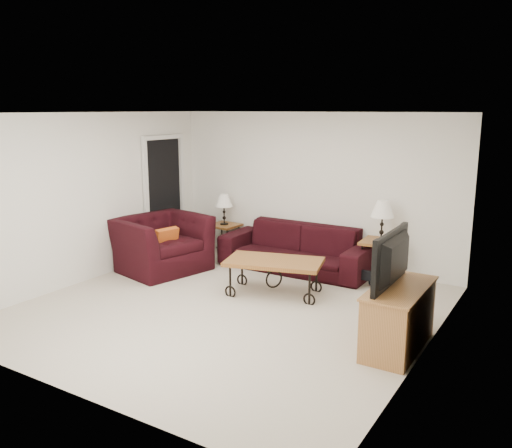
{
  "coord_description": "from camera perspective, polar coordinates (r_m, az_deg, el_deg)",
  "views": [
    {
      "loc": [
        3.74,
        -5.42,
        2.55
      ],
      "look_at": [
        0.0,
        0.7,
        1.0
      ],
      "focal_mm": 37.56,
      "sensor_mm": 36.0,
      "label": 1
    }
  ],
  "objects": [
    {
      "name": "throw_pillow",
      "position": [
        8.54,
        -9.54,
        -1.74
      ],
      "size": [
        0.19,
        0.41,
        0.39
      ],
      "primitive_type": "cube",
      "rotation": [
        0.0,
        0.0,
        1.33
      ],
      "color": "red",
      "rests_on": "armchair"
    },
    {
      "name": "sofa",
      "position": [
        8.64,
        4.3,
        -2.55
      ],
      "size": [
        2.45,
        0.96,
        0.71
      ],
      "primitive_type": "imported",
      "color": "black",
      "rests_on": "ground"
    },
    {
      "name": "backpack",
      "position": [
        8.03,
        12.19,
        -4.92
      ],
      "size": [
        0.4,
        0.34,
        0.45
      ],
      "primitive_type": "ellipsoid",
      "rotation": [
        0.0,
        0.0,
        0.25
      ],
      "color": "black",
      "rests_on": "ground"
    },
    {
      "name": "wall_left",
      "position": [
        8.37,
        -17.39,
        2.7
      ],
      "size": [
        0.02,
        5.0,
        2.5
      ],
      "primitive_type": "cube",
      "color": "white",
      "rests_on": "ground"
    },
    {
      "name": "ceiling",
      "position": [
        6.59,
        -3.24,
        11.73
      ],
      "size": [
        5.0,
        5.0,
        0.0
      ],
      "primitive_type": "plane",
      "color": "white",
      "rests_on": "wall_back"
    },
    {
      "name": "television",
      "position": [
        5.84,
        15.1,
        -3.68
      ],
      "size": [
        0.14,
        1.04,
        0.6
      ],
      "primitive_type": "imported",
      "rotation": [
        0.0,
        0.0,
        -1.57
      ],
      "color": "black",
      "rests_on": "tv_stand"
    },
    {
      "name": "wall_front",
      "position": [
        4.92,
        -19.85,
        -3.88
      ],
      "size": [
        5.0,
        0.02,
        2.5
      ],
      "primitive_type": "cube",
      "color": "white",
      "rests_on": "ground"
    },
    {
      "name": "photo_frame_left",
      "position": [
        9.47,
        -4.67,
        0.17
      ],
      "size": [
        0.11,
        0.03,
        0.09
      ],
      "primitive_type": "cube",
      "rotation": [
        0.0,
        0.0,
        0.11
      ],
      "color": "black",
      "rests_on": "side_table_left"
    },
    {
      "name": "photo_frame_right",
      "position": [
        8.05,
        13.86,
        -1.75
      ],
      "size": [
        0.12,
        0.03,
        0.1
      ],
      "primitive_type": "cube",
      "rotation": [
        0.0,
        0.0,
        -0.14
      ],
      "color": "black",
      "rests_on": "side_table_right"
    },
    {
      "name": "tv_stand",
      "position": [
        6.04,
        14.94,
        -9.62
      ],
      "size": [
        0.48,
        1.16,
        0.7
      ],
      "primitive_type": "cube",
      "color": "#B27842",
      "rests_on": "ground"
    },
    {
      "name": "coffee_table",
      "position": [
        7.52,
        1.93,
        -5.66
      ],
      "size": [
        1.46,
        1.04,
        0.49
      ],
      "primitive_type": "cube",
      "rotation": [
        0.0,
        0.0,
        0.27
      ],
      "color": "#9B6127",
      "rests_on": "ground"
    },
    {
      "name": "lamp_right",
      "position": [
        8.18,
        13.27,
        0.32
      ],
      "size": [
        0.37,
        0.37,
        0.61
      ],
      "primitive_type": null,
      "rotation": [
        0.0,
        0.0,
        0.07
      ],
      "color": "black",
      "rests_on": "side_table_right"
    },
    {
      "name": "lamp_left",
      "position": [
        9.46,
        -3.42,
        1.56
      ],
      "size": [
        0.32,
        0.32,
        0.54
      ],
      "primitive_type": null,
      "rotation": [
        0.0,
        0.0,
        -0.06
      ],
      "color": "black",
      "rests_on": "side_table_left"
    },
    {
      "name": "wall_right",
      "position": [
        5.71,
        18.04,
        -1.58
      ],
      "size": [
        0.02,
        5.0,
        2.5
      ],
      "primitive_type": "cube",
      "color": "white",
      "rests_on": "ground"
    },
    {
      "name": "ground",
      "position": [
        7.07,
        -3.0,
        -8.99
      ],
      "size": [
        5.0,
        5.0,
        0.0
      ],
      "primitive_type": "plane",
      "color": "beige",
      "rests_on": "ground"
    },
    {
      "name": "doorway",
      "position": [
        9.54,
        -9.75,
        2.79
      ],
      "size": [
        0.08,
        0.94,
        2.04
      ],
      "primitive_type": "cube",
      "color": "black",
      "rests_on": "ground"
    },
    {
      "name": "wall_back",
      "position": [
        8.86,
        6.09,
        3.69
      ],
      "size": [
        5.0,
        0.02,
        2.5
      ],
      "primitive_type": "cube",
      "color": "white",
      "rests_on": "ground"
    },
    {
      "name": "side_table_left",
      "position": [
        9.57,
        -3.38,
        -1.61
      ],
      "size": [
        0.52,
        0.52,
        0.54
      ],
      "primitive_type": "cube",
      "rotation": [
        0.0,
        0.0,
        -0.06
      ],
      "color": "#9B6127",
      "rests_on": "ground"
    },
    {
      "name": "armchair",
      "position": [
        8.69,
        -10.05,
        -2.09
      ],
      "size": [
        1.45,
        1.58,
        0.87
      ],
      "primitive_type": "imported",
      "rotation": [
        0.0,
        0.0,
        1.33
      ],
      "color": "black",
      "rests_on": "ground"
    },
    {
      "name": "side_table_right",
      "position": [
        8.32,
        13.07,
        -3.79
      ],
      "size": [
        0.59,
        0.59,
        0.61
      ],
      "primitive_type": "cube",
      "rotation": [
        0.0,
        0.0,
        0.07
      ],
      "color": "#9B6127",
      "rests_on": "ground"
    }
  ]
}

